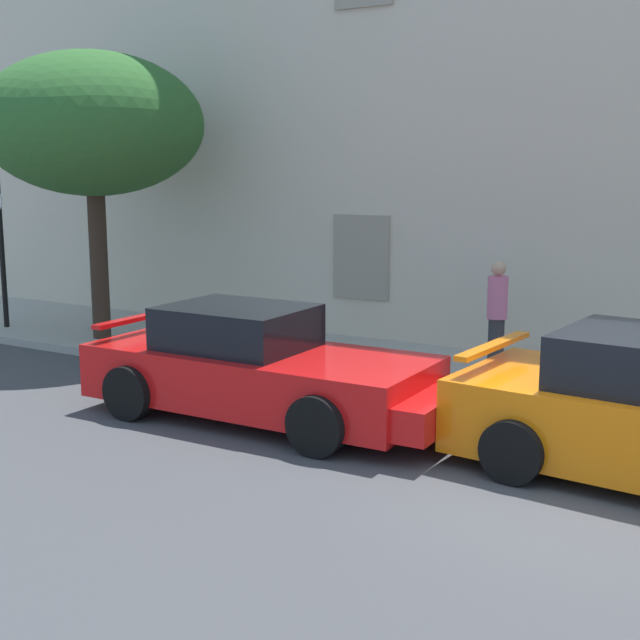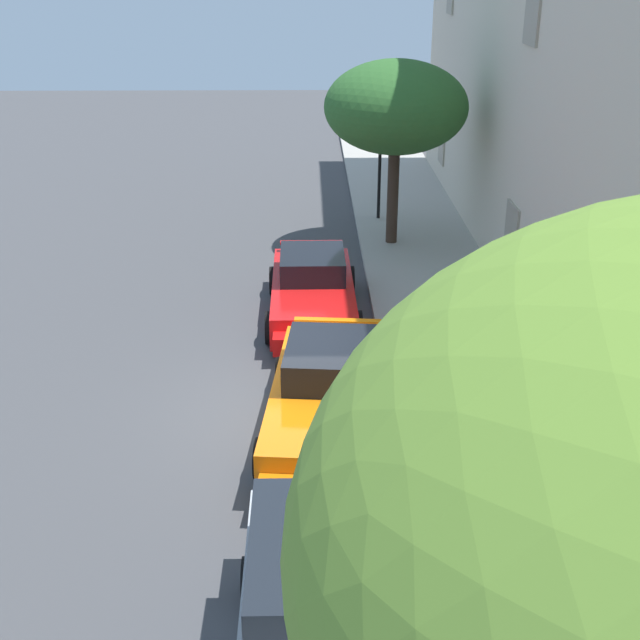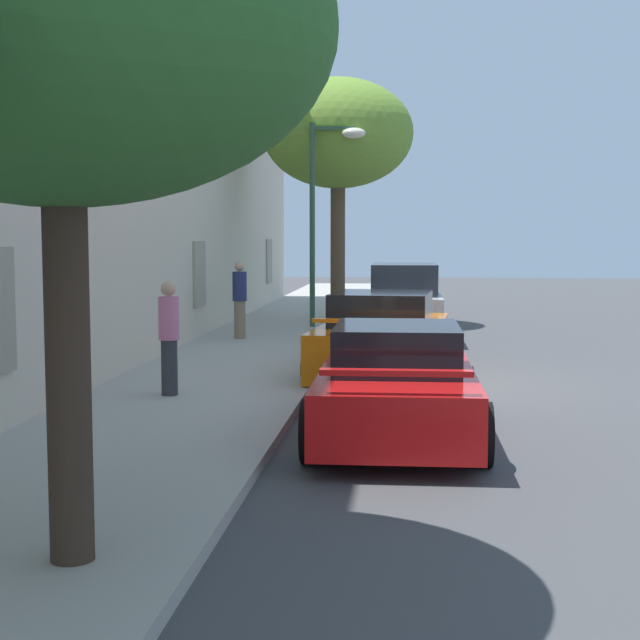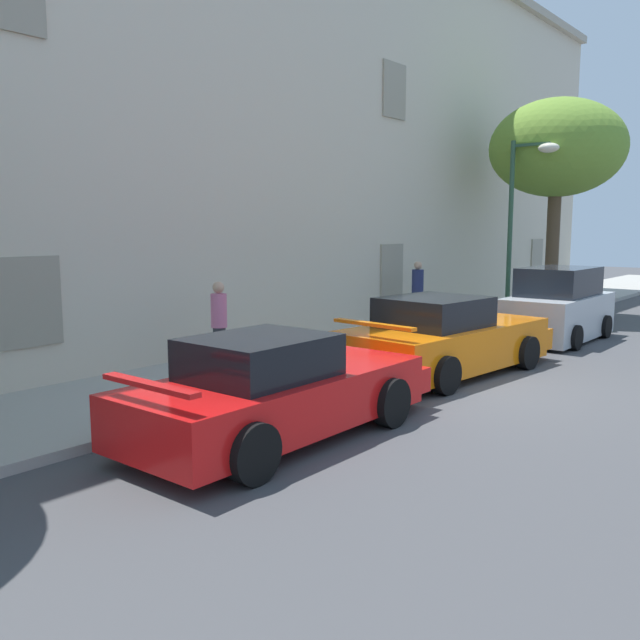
# 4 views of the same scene
# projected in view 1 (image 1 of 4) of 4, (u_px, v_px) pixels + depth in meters

# --- Properties ---
(ground_plane) EXTENTS (80.00, 80.00, 0.00)m
(ground_plane) POSITION_uv_depth(u_px,v_px,m) (600.00, 496.00, 8.31)
(ground_plane) COLOR #444447
(sportscar_red_lead) EXTENTS (4.89, 2.09, 1.43)m
(sportscar_red_lead) POSITION_uv_depth(u_px,v_px,m) (268.00, 371.00, 10.74)
(sportscar_red_lead) COLOR red
(sportscar_red_lead) RESTS_ON ground
(tree_midblock) EXTENTS (3.86, 3.86, 5.02)m
(tree_midblock) POSITION_uv_depth(u_px,v_px,m) (93.00, 125.00, 14.67)
(tree_midblock) COLOR #38281E
(tree_midblock) RESTS_ON sidewalk
(pedestrian_admiring) EXTENTS (0.31, 0.31, 1.68)m
(pedestrian_admiring) POSITION_uv_depth(u_px,v_px,m) (497.00, 315.00, 12.59)
(pedestrian_admiring) COLOR #333338
(pedestrian_admiring) RESTS_ON sidewalk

